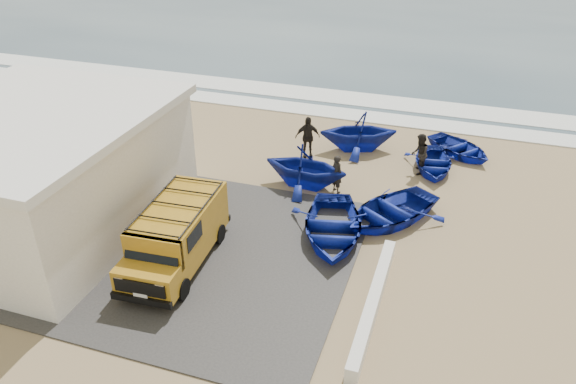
% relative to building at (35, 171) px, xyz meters
% --- Properties ---
extents(ground, '(160.00, 160.00, 0.00)m').
position_rel_building_xyz_m(ground, '(7.50, 2.00, -2.16)').
color(ground, '#998059').
extents(slab, '(12.00, 10.00, 0.05)m').
position_rel_building_xyz_m(slab, '(5.50, -0.00, -2.14)').
color(slab, '#3A3735').
rests_on(slab, ground).
extents(surf_line, '(180.00, 1.60, 0.06)m').
position_rel_building_xyz_m(surf_line, '(7.50, 14.00, -2.13)').
color(surf_line, white).
rests_on(surf_line, ground).
extents(surf_wash, '(180.00, 2.20, 0.04)m').
position_rel_building_xyz_m(surf_wash, '(7.50, 16.50, -2.14)').
color(surf_wash, white).
rests_on(surf_wash, ground).
extents(building, '(8.40, 9.40, 4.30)m').
position_rel_building_xyz_m(building, '(0.00, 0.00, 0.00)').
color(building, white).
rests_on(building, ground).
extents(parapet, '(0.35, 6.00, 0.55)m').
position_rel_building_xyz_m(parapet, '(12.50, -1.00, -1.89)').
color(parapet, silver).
rests_on(parapet, ground).
extents(van, '(2.24, 5.04, 2.12)m').
position_rel_building_xyz_m(van, '(5.88, -0.64, -1.03)').
color(van, '#B27F1A').
rests_on(van, ground).
extents(boat_near_left, '(4.09, 5.01, 0.91)m').
position_rel_building_xyz_m(boat_near_left, '(10.37, 2.36, -1.71)').
color(boat_near_left, '#14279E').
rests_on(boat_near_left, ground).
extents(boat_near_right, '(4.81, 5.13, 0.87)m').
position_rel_building_xyz_m(boat_near_right, '(12.15, 4.14, -1.73)').
color(boat_near_right, '#14279E').
rests_on(boat_near_right, ground).
extents(boat_mid_left, '(3.73, 3.29, 1.84)m').
position_rel_building_xyz_m(boat_mid_left, '(8.37, 5.69, -1.24)').
color(boat_mid_left, '#14279E').
rests_on(boat_mid_left, ground).
extents(boat_mid_right, '(2.92, 3.70, 0.69)m').
position_rel_building_xyz_m(boat_mid_right, '(13.24, 8.86, -1.82)').
color(boat_mid_right, '#14279E').
rests_on(boat_mid_right, ground).
extents(boat_far_left, '(4.39, 4.10, 1.87)m').
position_rel_building_xyz_m(boat_far_left, '(9.68, 9.87, -1.23)').
color(boat_far_left, '#14279E').
rests_on(boat_far_left, ground).
extents(boat_far_right, '(4.07, 3.94, 0.69)m').
position_rel_building_xyz_m(boat_far_right, '(14.26, 10.79, -1.82)').
color(boat_far_right, '#14279E').
rests_on(boat_far_right, ground).
extents(fisherman_front, '(0.70, 0.68, 1.63)m').
position_rel_building_xyz_m(fisherman_front, '(9.71, 5.66, -1.35)').
color(fisherman_front, black).
rests_on(fisherman_front, ground).
extents(fisherman_middle, '(0.74, 0.92, 1.80)m').
position_rel_building_xyz_m(fisherman_middle, '(12.66, 8.36, -1.26)').
color(fisherman_middle, black).
rests_on(fisherman_middle, ground).
extents(fisherman_back, '(1.23, 0.92, 1.93)m').
position_rel_building_xyz_m(fisherman_back, '(7.63, 8.43, -1.20)').
color(fisherman_back, black).
rests_on(fisherman_back, ground).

